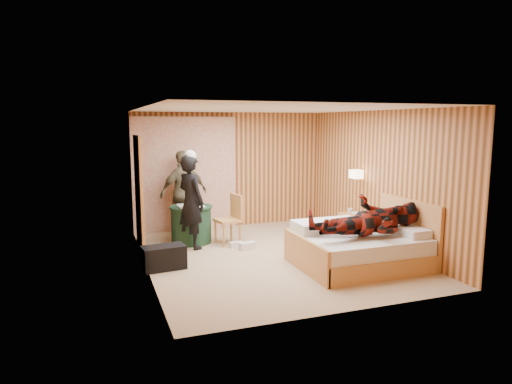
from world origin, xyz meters
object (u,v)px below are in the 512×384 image
object	(u,v)px
round_table	(191,224)
man_on_bed	(370,210)
nightstand	(353,227)
chair_far	(184,209)
chair_near	(231,215)
duffel_bag	(164,258)
wall_lamp	(356,174)
man_at_table	(184,193)
bed	(359,247)
woman_standing	(191,202)

from	to	relation	value
round_table	man_on_bed	xyz separation A→B (m)	(2.26, -2.54, 0.58)
nightstand	chair_far	xyz separation A→B (m)	(-3.01, 1.57, 0.27)
chair_near	duffel_bag	bearing A→B (deg)	-63.51
chair_near	wall_lamp	bearing A→B (deg)	64.15
man_at_table	round_table	bearing A→B (deg)	75.40
round_table	man_on_bed	bearing A→B (deg)	-48.35
wall_lamp	man_on_bed	world-z (taller)	man_on_bed
bed	chair_near	distance (m)	2.54
nightstand	man_on_bed	size ratio (longest dim) A/B	0.31
nightstand	chair_far	distance (m)	3.40
bed	duffel_bag	distance (m)	3.11
round_table	chair_near	distance (m)	0.79
nightstand	round_table	xyz separation A→B (m)	(-2.99, 0.92, 0.09)
man_at_table	bed	bearing A→B (deg)	112.17
chair_far	duffel_bag	size ratio (longest dim) A/B	1.41
chair_near	woman_standing	bearing A→B (deg)	-97.04
round_table	chair_far	world-z (taller)	chair_far
woman_standing	man_on_bed	size ratio (longest dim) A/B	0.97
round_table	wall_lamp	bearing A→B (deg)	-16.51
wall_lamp	chair_near	bearing A→B (deg)	165.79
wall_lamp	nightstand	bearing A→B (deg)	-156.42
duffel_bag	man_on_bed	bearing A→B (deg)	-26.87
man_at_table	man_on_bed	world-z (taller)	man_on_bed
round_table	duffel_bag	distance (m)	1.63
man_on_bed	nightstand	bearing A→B (deg)	65.81
duffel_bag	man_on_bed	size ratio (longest dim) A/B	0.37
man_at_table	chair_near	bearing A→B (deg)	110.94
round_table	chair_far	xyz separation A→B (m)	(-0.01, 0.65, 0.18)
round_table	man_on_bed	world-z (taller)	man_on_bed
wall_lamp	duffel_bag	xyz separation A→B (m)	(-3.77, -0.55, -1.11)
nightstand	chair_far	world-z (taller)	chair_far
bed	man_at_table	world-z (taller)	man_at_table
duffel_bag	nightstand	bearing A→B (deg)	1.28
chair_far	woman_standing	xyz separation A→B (m)	(-0.06, -1.02, 0.32)
bed	round_table	bearing A→B (deg)	134.03
wall_lamp	chair_near	distance (m)	2.52
wall_lamp	chair_near	xyz separation A→B (m)	(-2.33, 0.59, -0.76)
nightstand	woman_standing	world-z (taller)	woman_standing
wall_lamp	woman_standing	xyz separation A→B (m)	(-3.11, 0.53, -0.44)
chair_far	man_at_table	xyz separation A→B (m)	(0.01, 0.03, 0.32)
woman_standing	duffel_bag	bearing A→B (deg)	123.73
nightstand	man_at_table	bearing A→B (deg)	151.88
woman_standing	man_on_bed	world-z (taller)	man_on_bed
chair_near	man_on_bed	bearing A→B (deg)	23.19
man_on_bed	wall_lamp	bearing A→B (deg)	64.81
woman_standing	man_at_table	world-z (taller)	man_at_table
wall_lamp	man_at_table	world-z (taller)	man_at_table
woman_standing	nightstand	bearing A→B (deg)	-124.45
round_table	duffel_bag	world-z (taller)	round_table
bed	nightstand	size ratio (longest dim) A/B	3.60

